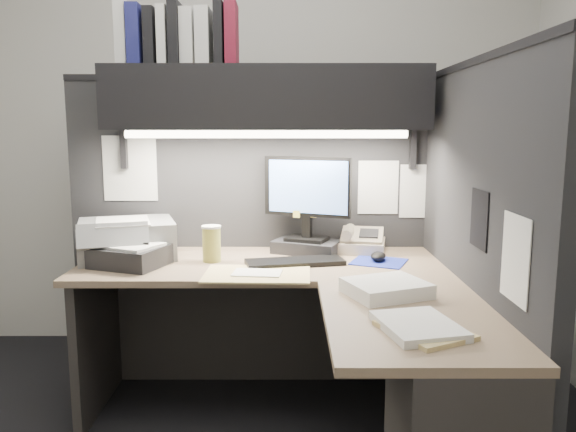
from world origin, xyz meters
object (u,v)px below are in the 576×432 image
object	(u,v)px
keyboard	(295,262)
printer	(127,239)
notebook_stack	(130,256)
desk	(340,369)
coffee_cup	(212,245)
overhead_shelf	(267,99)
monitor	(307,215)
telephone	(362,242)

from	to	relation	value
keyboard	printer	xyz separation A→B (m)	(-0.83, 0.16, 0.08)
keyboard	notebook_stack	size ratio (longest dim) A/B	1.50
desk	notebook_stack	bearing A→B (deg)	152.29
printer	coffee_cup	bearing A→B (deg)	-30.89
desk	overhead_shelf	bearing A→B (deg)	111.79
coffee_cup	printer	world-z (taller)	printer
keyboard	coffee_cup	size ratio (longest dim) A/B	2.80
overhead_shelf	printer	size ratio (longest dim) A/B	3.47
monitor	telephone	distance (m)	0.32
printer	notebook_stack	bearing A→B (deg)	-88.12
monitor	keyboard	world-z (taller)	monitor
monitor	coffee_cup	world-z (taller)	monitor
overhead_shelf	notebook_stack	world-z (taller)	overhead_shelf
desk	printer	distance (m)	1.26
monitor	overhead_shelf	bearing A→B (deg)	-155.70
desk	coffee_cup	xyz separation A→B (m)	(-0.56, 0.57, 0.37)
telephone	coffee_cup	xyz separation A→B (m)	(-0.74, -0.22, 0.03)
notebook_stack	coffee_cup	bearing A→B (deg)	13.31
telephone	coffee_cup	world-z (taller)	coffee_cup
overhead_shelf	telephone	bearing A→B (deg)	5.24
desk	keyboard	distance (m)	0.62
telephone	notebook_stack	size ratio (longest dim) A/B	0.79
keyboard	notebook_stack	world-z (taller)	notebook_stack
telephone	notebook_stack	xyz separation A→B (m)	(-1.11, -0.31, -0.00)
telephone	printer	size ratio (longest dim) A/B	0.54
desk	monitor	bearing A→B (deg)	97.72
monitor	notebook_stack	size ratio (longest dim) A/B	1.61
overhead_shelf	coffee_cup	distance (m)	0.76
notebook_stack	monitor	bearing A→B (deg)	18.21
telephone	keyboard	bearing A→B (deg)	-129.30
desk	keyboard	bearing A→B (deg)	108.00
overhead_shelf	monitor	world-z (taller)	overhead_shelf
printer	keyboard	bearing A→B (deg)	-28.66
overhead_shelf	printer	bearing A→B (deg)	-173.54
desk	monitor	xyz separation A→B (m)	(-0.10, 0.76, 0.48)
overhead_shelf	coffee_cup	xyz separation A→B (m)	(-0.26, -0.18, -0.69)
desk	coffee_cup	distance (m)	0.88
desk	keyboard	size ratio (longest dim) A/B	3.73
desk	printer	world-z (taller)	printer
desk	monitor	size ratio (longest dim) A/B	3.48
overhead_shelf	coffee_cup	size ratio (longest dim) A/B	9.53
desk	printer	xyz separation A→B (m)	(-0.99, 0.67, 0.38)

